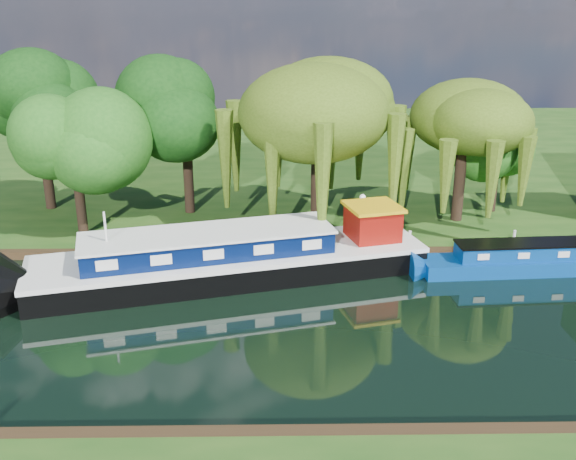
{
  "coord_description": "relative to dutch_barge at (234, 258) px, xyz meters",
  "views": [
    {
      "loc": [
        -4.48,
        -25.8,
        13.64
      ],
      "look_at": [
        -4.01,
        4.83,
        2.8
      ],
      "focal_mm": 40.0,
      "sensor_mm": 36.0,
      "label": 1
    }
  ],
  "objects": [
    {
      "name": "mooring_posts",
      "position": [
        6.33,
        3.03,
        -0.12
      ],
      "size": [
        19.16,
        0.16,
        1.0
      ],
      "color": "silver",
      "rests_on": "far_bank"
    },
    {
      "name": "red_dinghy",
      "position": [
        -11.0,
        0.31,
        -1.07
      ],
      "size": [
        2.88,
        2.09,
        0.59
      ],
      "primitive_type": "imported",
      "rotation": [
        0.0,
        0.0,
        1.6
      ],
      "color": "maroon",
      "rests_on": "ground"
    },
    {
      "name": "willow_left",
      "position": [
        4.73,
        7.47,
        6.44
      ],
      "size": [
        8.11,
        8.11,
        9.72
      ],
      "color": "black",
      "rests_on": "far_bank"
    },
    {
      "name": "dutch_barge",
      "position": [
        0.0,
        0.0,
        0.0
      ],
      "size": [
        21.02,
        9.7,
        4.33
      ],
      "rotation": [
        0.0,
        0.0,
        0.26
      ],
      "color": "black",
      "rests_on": "ground"
    },
    {
      "name": "lamppost",
      "position": [
        7.33,
        5.13,
        1.35
      ],
      "size": [
        0.36,
        0.36,
        2.56
      ],
      "color": "silver",
      "rests_on": "far_bank"
    },
    {
      "name": "tree_far_right",
      "position": [
        16.73,
        9.8,
        3.92
      ],
      "size": [
        4.02,
        4.02,
        6.58
      ],
      "color": "black",
      "rests_on": "far_bank"
    },
    {
      "name": "far_bank",
      "position": [
        6.83,
        28.63,
        -0.85
      ],
      "size": [
        120.0,
        52.0,
        0.45
      ],
      "primitive_type": "cube",
      "color": "#183F11",
      "rests_on": "ground"
    },
    {
      "name": "ground",
      "position": [
        6.83,
        -5.37,
        -1.07
      ],
      "size": [
        120.0,
        120.0,
        0.0
      ],
      "primitive_type": "plane",
      "color": "black"
    },
    {
      "name": "tree_far_back",
      "position": [
        -13.2,
        10.95,
        6.01
      ],
      "size": [
        5.66,
        5.66,
        9.52
      ],
      "color": "black",
      "rests_on": "far_bank"
    },
    {
      "name": "tree_far_left",
      "position": [
        -9.34,
        5.17,
        5.13
      ],
      "size": [
        5.22,
        5.22,
        8.41
      ],
      "color": "black",
      "rests_on": "far_bank"
    },
    {
      "name": "tree_far_mid",
      "position": [
        -3.58,
        9.88,
        5.82
      ],
      "size": [
        5.71,
        5.71,
        9.35
      ],
      "color": "black",
      "rests_on": "far_bank"
    },
    {
      "name": "narrowboat",
      "position": [
        16.18,
        0.53,
        -0.43
      ],
      "size": [
        12.46,
        2.84,
        1.8
      ],
      "rotation": [
        0.0,
        0.0,
        0.06
      ],
      "color": "navy",
      "rests_on": "ground"
    },
    {
      "name": "willow_right",
      "position": [
        13.85,
        7.97,
        5.18
      ],
      "size": [
        6.53,
        6.53,
        7.95
      ],
      "color": "black",
      "rests_on": "far_bank"
    }
  ]
}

